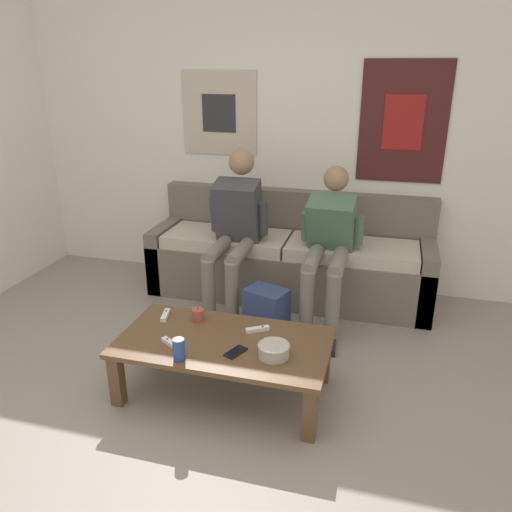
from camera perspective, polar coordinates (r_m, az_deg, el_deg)
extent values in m
plane|color=gray|center=(2.77, -11.38, -21.09)|extent=(18.00, 18.00, 0.00)
cube|color=white|center=(4.30, 1.44, 13.57)|extent=(10.00, 0.05, 2.55)
cube|color=beige|center=(4.37, -4.24, 15.96)|extent=(0.65, 0.01, 0.68)
cube|color=#2D2D33|center=(4.36, -4.26, 15.95)|extent=(0.29, 0.01, 0.31)
cube|color=#471E1E|center=(4.13, 16.48, 14.43)|extent=(0.66, 0.01, 0.92)
cube|color=maroon|center=(4.12, 16.48, 14.42)|extent=(0.30, 0.01, 0.41)
cube|color=#70665B|center=(4.36, 4.50, 2.07)|extent=(2.30, 0.13, 0.85)
cube|color=#70665B|center=(4.13, 3.55, -2.13)|extent=(2.30, 0.52, 0.42)
cube|color=#70665B|center=(4.44, -10.34, 0.08)|extent=(0.12, 0.52, 0.54)
cube|color=#70665B|center=(4.06, 18.85, -2.84)|extent=(0.12, 0.52, 0.54)
cube|color=beige|center=(4.16, -3.33, 1.93)|extent=(1.01, 0.48, 0.10)
cube|color=beige|center=(3.97, 10.93, 0.61)|extent=(1.01, 0.48, 0.10)
cube|color=brown|center=(2.93, -3.71, -9.84)|extent=(1.22, 0.65, 0.03)
cube|color=brown|center=(3.43, -11.09, -8.68)|extent=(0.07, 0.07, 0.32)
cube|color=brown|center=(3.15, 7.83, -11.43)|extent=(0.07, 0.07, 0.32)
cube|color=brown|center=(3.03, -15.62, -13.46)|extent=(0.07, 0.07, 0.32)
cube|color=brown|center=(2.71, 6.18, -17.45)|extent=(0.07, 0.07, 0.32)
cylinder|color=gray|center=(3.77, -4.48, 0.60)|extent=(0.11, 0.41, 0.11)
cylinder|color=gray|center=(3.69, -5.43, -4.12)|extent=(0.10, 0.10, 0.50)
cube|color=#232328|center=(3.74, -5.67, -8.02)|extent=(0.11, 0.25, 0.05)
cylinder|color=gray|center=(3.71, -1.86, 0.34)|extent=(0.11, 0.41, 0.11)
cylinder|color=gray|center=(3.63, -2.76, -4.46)|extent=(0.10, 0.10, 0.50)
cube|color=#232328|center=(3.69, -3.03, -8.41)|extent=(0.11, 0.25, 0.05)
cube|color=#3F3F44|center=(3.91, -2.02, 5.07)|extent=(0.34, 0.34, 0.53)
sphere|color=#9E7556|center=(3.91, -1.67, 10.70)|extent=(0.20, 0.20, 0.20)
cylinder|color=#3F3F44|center=(3.98, -4.67, 4.73)|extent=(0.08, 0.11, 0.28)
cylinder|color=#3F3F44|center=(3.87, 0.76, 4.31)|extent=(0.08, 0.11, 0.28)
cylinder|color=gray|center=(3.59, 6.52, -0.52)|extent=(0.11, 0.43, 0.11)
cylinder|color=gray|center=(3.50, 5.80, -5.57)|extent=(0.10, 0.10, 0.50)
cube|color=#232328|center=(3.56, 5.45, -9.65)|extent=(0.11, 0.25, 0.05)
cylinder|color=gray|center=(3.57, 9.37, -0.80)|extent=(0.11, 0.43, 0.11)
cylinder|color=gray|center=(3.48, 8.73, -5.88)|extent=(0.10, 0.10, 0.50)
cube|color=#232328|center=(3.54, 8.36, -9.98)|extent=(0.11, 0.25, 0.05)
cube|color=#4C6B51|center=(3.78, 8.68, 3.62)|extent=(0.36, 0.37, 0.46)
sphere|color=#9E7556|center=(3.81, 9.16, 8.74)|extent=(0.19, 0.19, 0.19)
cylinder|color=#4C6B51|center=(3.83, 5.78, 3.40)|extent=(0.08, 0.12, 0.24)
cylinder|color=#4C6B51|center=(3.79, 11.57, 2.88)|extent=(0.08, 0.12, 0.24)
cube|color=navy|center=(3.58, 1.21, -6.50)|extent=(0.33, 0.28, 0.36)
cube|color=navy|center=(3.55, 0.39, -8.23)|extent=(0.21, 0.13, 0.16)
cylinder|color=#B7B2A8|center=(2.76, 2.05, -10.76)|extent=(0.17, 0.17, 0.07)
torus|color=#B7B2A8|center=(2.74, 2.06, -10.18)|extent=(0.18, 0.18, 0.02)
cylinder|color=#B24C42|center=(3.13, -6.64, -6.68)|extent=(0.07, 0.07, 0.07)
cylinder|color=black|center=(3.11, -6.67, -5.99)|extent=(0.00, 0.00, 0.01)
cylinder|color=#28479E|center=(2.75, -8.80, -10.50)|extent=(0.07, 0.07, 0.12)
cylinder|color=silver|center=(2.72, -8.87, -9.39)|extent=(0.06, 0.06, 0.00)
cube|color=white|center=(2.91, -9.71, -9.80)|extent=(0.14, 0.10, 0.02)
cylinder|color=#333842|center=(2.93, -10.10, -9.32)|extent=(0.01, 0.01, 0.00)
cube|color=white|center=(3.21, -10.31, -6.66)|extent=(0.07, 0.15, 0.02)
cylinder|color=#333842|center=(3.24, -10.21, -6.17)|extent=(0.01, 0.01, 0.00)
cube|color=white|center=(3.01, 0.18, -8.37)|extent=(0.14, 0.11, 0.02)
cylinder|color=#333842|center=(3.01, 0.78, -8.05)|extent=(0.01, 0.01, 0.00)
cube|color=black|center=(2.81, -2.33, -10.91)|extent=(0.11, 0.15, 0.01)
cube|color=black|center=(2.80, -2.34, -10.81)|extent=(0.10, 0.14, 0.00)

